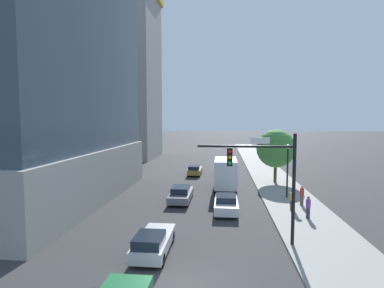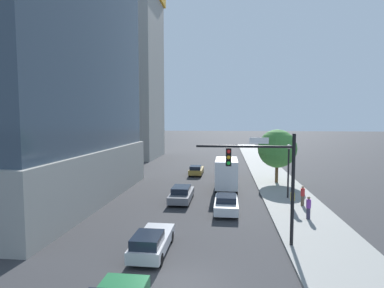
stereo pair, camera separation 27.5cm
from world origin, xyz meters
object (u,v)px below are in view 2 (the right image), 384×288
Objects in this scene: construction_building at (122,64)px; car_gray at (181,194)px; car_silver at (152,242)px; traffic_light_pole at (264,170)px; street_lamp at (289,162)px; street_tree at (277,149)px; car_white at (226,203)px; pedestrian_purple_shirt at (308,207)px; pedestrian_yellow_shirt at (292,200)px; car_gold at (196,170)px; pedestrian_red_shirt at (303,195)px; box_truck at (226,173)px; car_red at (226,171)px.

construction_building reaches higher than car_gray.
traffic_light_pole is at bearing 16.38° from car_silver.
car_gray is at bearing -61.96° from construction_building.
car_silver is 10.97m from car_gray.
street_tree is at bearing 89.17° from street_lamp.
street_lamp is 1.06× the size of car_gray.
car_white is (4.10, 8.25, -0.01)m from car_silver.
traffic_light_pole is 7.21m from pedestrian_purple_shirt.
pedestrian_yellow_shirt reaches higher than car_gray.
street_lamp is 0.81× the size of street_tree.
street_lamp is 15.40m from car_gold.
pedestrian_yellow_shirt is (-0.56, -11.23, -3.12)m from street_tree.
street_lamp reaches higher than car_silver.
pedestrian_red_shirt is (0.73, -2.52, -2.50)m from street_lamp.
box_truck is at bearing 123.97° from pedestrian_purple_shirt.
street_tree is 1.48× the size of car_gold.
construction_building is 48.50m from traffic_light_pole.
car_gold is (-9.96, 4.42, -3.46)m from street_tree.
box_truck is at bearing 140.05° from pedestrian_red_shirt.
street_lamp is at bearing 71.73° from traffic_light_pole.
car_silver is 0.65× the size of box_truck.
construction_building is at bearing 127.81° from pedestrian_yellow_shirt.
box_truck is (20.74, -26.48, -16.73)m from construction_building.
pedestrian_red_shirt is at bearing -86.25° from street_tree.
car_white is at bearing -162.51° from pedestrian_red_shirt.
pedestrian_purple_shirt is (3.91, 4.92, -3.53)m from traffic_light_pole.
street_tree is 1.40× the size of car_silver.
street_tree is 13.80m from car_gray.
box_truck is 8.51m from pedestrian_red_shirt.
pedestrian_purple_shirt is at bearing -56.03° from box_truck.
pedestrian_yellow_shirt is 2.04m from pedestrian_purple_shirt.
street_lamp reaches higher than car_white.
car_gold is 18.25m from pedestrian_yellow_shirt.
box_truck reaches higher than car_red.
construction_building reaches higher than car_red.
box_truck is 4.00× the size of pedestrian_red_shirt.
car_gray is (-9.96, -8.91, -3.45)m from street_tree.
car_silver is 2.61× the size of pedestrian_yellow_shirt.
car_white is 16.56m from car_gold.
street_lamp is 1.20× the size of car_gold.
street_lamp is (3.63, 10.98, -1.01)m from traffic_light_pole.
pedestrian_purple_shirt is (0.75, -1.90, -0.01)m from pedestrian_yellow_shirt.
pedestrian_yellow_shirt reaches higher than car_silver.
street_lamp is at bearing -90.83° from street_tree.
pedestrian_yellow_shirt is at bearing -52.19° from construction_building.
car_silver is 0.94× the size of car_gray.
car_gray is 6.40m from box_truck.
street_tree is at bearing -23.92° from car_gold.
car_red is (-2.14, 21.55, -3.79)m from traffic_light_pole.
pedestrian_purple_shirt is at bearing -89.20° from street_tree.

